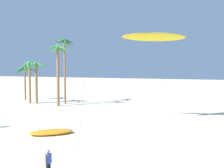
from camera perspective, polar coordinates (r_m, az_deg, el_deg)
name	(u,v)px	position (r m, az deg, el deg)	size (l,w,h in m)	color
palm_tree_0	(25,71)	(53.00, -18.46, 2.63)	(4.82, 4.87, 6.54)	brown
palm_tree_1	(30,69)	(47.49, -17.57, 3.15)	(4.34, 3.93, 7.46)	olive
palm_tree_2	(36,69)	(47.06, -16.24, 3.06)	(4.51, 4.07, 7.27)	olive
palm_tree_3	(64,49)	(45.72, -10.34, 7.52)	(3.43, 3.70, 11.19)	olive
palm_tree_4	(58,58)	(43.06, -11.76, 5.62)	(4.10, 3.94, 9.96)	olive
flying_kite_3	(156,37)	(30.69, 9.50, 10.10)	(6.89, 10.10, 10.36)	yellow
grounded_kite_0	(51,132)	(25.25, -13.17, -10.18)	(4.15, 3.98, 0.42)	orange
person_near_left	(48,162)	(15.53, -13.74, -16.31)	(0.23, 0.51, 1.64)	black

